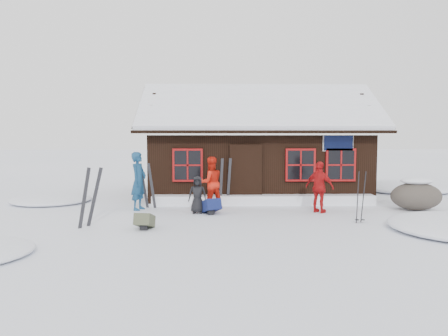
{
  "coord_description": "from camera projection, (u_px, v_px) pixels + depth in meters",
  "views": [
    {
      "loc": [
        -0.18,
        -12.55,
        2.39
      ],
      "look_at": [
        0.14,
        1.76,
        1.3
      ],
      "focal_mm": 35.0,
      "sensor_mm": 36.0,
      "label": 1
    }
  ],
  "objects": [
    {
      "name": "mountain_hut",
      "position": [
        256.0,
        155.0,
        17.57
      ],
      "size": [
        8.9,
        6.09,
        4.42
      ],
      "color": "black",
      "rests_on": "ground"
    },
    {
      "name": "skier_crouched",
      "position": [
        198.0,
        195.0,
        13.27
      ],
      "size": [
        0.58,
        0.4,
        1.14
      ],
      "primitive_type": "imported",
      "rotation": [
        0.0,
        0.0,
        -0.07
      ],
      "color": "black",
      "rests_on": "ground"
    },
    {
      "name": "skier_orange_left",
      "position": [
        211.0,
        183.0,
        14.16
      ],
      "size": [
        0.99,
        0.88,
        1.68
      ],
      "primitive_type": "imported",
      "rotation": [
        0.0,
        0.0,
        3.5
      ],
      "color": "red",
      "rests_on": "ground"
    },
    {
      "name": "backpack_blue",
      "position": [
        211.0,
        208.0,
        13.21
      ],
      "size": [
        0.66,
        0.74,
        0.33
      ],
      "primitive_type": "cube",
      "rotation": [
        0.0,
        0.0,
        0.39
      ],
      "color": "#111A4B",
      "rests_on": "ground"
    },
    {
      "name": "ski_pair_right",
      "position": [
        225.0,
        182.0,
        14.83
      ],
      "size": [
        0.45,
        0.16,
        1.65
      ],
      "rotation": [
        0.0,
        0.0,
        0.24
      ],
      "color": "black",
      "rests_on": "ground"
    },
    {
      "name": "snow_drift",
      "position": [
        263.0,
        200.0,
        14.96
      ],
      "size": [
        7.6,
        0.6,
        0.35
      ],
      "primitive_type": "cube",
      "color": "white",
      "rests_on": "ground"
    },
    {
      "name": "ground",
      "position": [
        221.0,
        217.0,
        12.69
      ],
      "size": [
        120.0,
        120.0,
        0.0
      ],
      "primitive_type": "plane",
      "color": "white",
      "rests_on": "ground"
    },
    {
      "name": "snow_mounds",
      "position": [
        269.0,
        206.0,
        14.59
      ],
      "size": [
        20.6,
        13.2,
        0.48
      ],
      "color": "white",
      "rests_on": "ground"
    },
    {
      "name": "backpack_olive",
      "position": [
        145.0,
        223.0,
        11.08
      ],
      "size": [
        0.49,
        0.6,
        0.3
      ],
      "primitive_type": "cube",
      "rotation": [
        0.0,
        0.0,
        -0.15
      ],
      "color": "#474C36",
      "rests_on": "ground"
    },
    {
      "name": "skier_orange_right",
      "position": [
        320.0,
        187.0,
        13.36
      ],
      "size": [
        0.95,
        0.9,
        1.58
      ],
      "primitive_type": "imported",
      "rotation": [
        0.0,
        0.0,
        2.43
      ],
      "color": "#AE1113",
      "rests_on": "ground"
    },
    {
      "name": "ski_pair_mid",
      "position": [
        148.0,
        186.0,
        14.25
      ],
      "size": [
        0.55,
        0.15,
        1.52
      ],
      "rotation": [
        0.0,
        0.0,
        0.05
      ],
      "color": "black",
      "rests_on": "ground"
    },
    {
      "name": "ski_pair_left",
      "position": [
        89.0,
        198.0,
        11.34
      ],
      "size": [
        0.59,
        0.39,
        1.6
      ],
      "rotation": [
        0.0,
        0.0,
        0.57
      ],
      "color": "black",
      "rests_on": "ground"
    },
    {
      "name": "ski_poles",
      "position": [
        360.0,
        198.0,
        11.84
      ],
      "size": [
        0.26,
        0.13,
        1.44
      ],
      "color": "black",
      "rests_on": "ground"
    },
    {
      "name": "boulder",
      "position": [
        416.0,
        195.0,
        13.86
      ],
      "size": [
        1.6,
        1.2,
        0.93
      ],
      "color": "#534B42",
      "rests_on": "ground"
    },
    {
      "name": "skier_teal",
      "position": [
        139.0,
        181.0,
        13.85
      ],
      "size": [
        0.61,
        0.77,
        1.85
      ],
      "primitive_type": "imported",
      "rotation": [
        0.0,
        0.0,
        1.29
      ],
      "color": "navy",
      "rests_on": "ground"
    }
  ]
}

